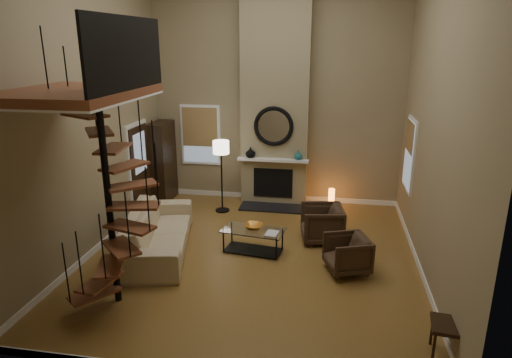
% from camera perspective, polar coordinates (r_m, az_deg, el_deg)
% --- Properties ---
extents(ground, '(6.00, 6.50, 0.01)m').
position_cam_1_polar(ground, '(8.53, -0.46, -9.85)').
color(ground, olive).
rests_on(ground, ground).
extents(back_wall, '(6.00, 0.02, 5.50)m').
position_cam_1_polar(back_wall, '(10.87, 2.58, 11.24)').
color(back_wall, '#91815D').
rests_on(back_wall, ground).
extents(front_wall, '(6.00, 0.02, 5.50)m').
position_cam_1_polar(front_wall, '(4.57, -7.74, 2.86)').
color(front_wall, '#91815D').
rests_on(front_wall, ground).
extents(left_wall, '(0.02, 6.50, 5.50)m').
position_cam_1_polar(left_wall, '(8.72, -20.54, 8.73)').
color(left_wall, '#91815D').
rests_on(left_wall, ground).
extents(right_wall, '(0.02, 6.50, 5.50)m').
position_cam_1_polar(right_wall, '(7.74, 22.13, 7.61)').
color(right_wall, '#91815D').
rests_on(right_wall, ground).
extents(baseboard_back, '(6.00, 0.02, 0.12)m').
position_cam_1_polar(baseboard_back, '(11.45, 2.40, -2.27)').
color(baseboard_back, white).
rests_on(baseboard_back, ground).
extents(baseboard_left, '(0.02, 6.50, 0.12)m').
position_cam_1_polar(baseboard_left, '(9.44, -18.79, -7.59)').
color(baseboard_left, white).
rests_on(baseboard_left, ground).
extents(baseboard_right, '(0.02, 6.50, 0.12)m').
position_cam_1_polar(baseboard_right, '(8.55, 20.03, -10.42)').
color(baseboard_right, white).
rests_on(baseboard_right, ground).
extents(chimney_breast, '(1.60, 0.38, 5.50)m').
position_cam_1_polar(chimney_breast, '(10.68, 2.45, 11.14)').
color(chimney_breast, '#8D805B').
rests_on(chimney_breast, ground).
extents(hearth, '(1.50, 0.60, 0.04)m').
position_cam_1_polar(hearth, '(10.84, 1.94, -3.64)').
color(hearth, black).
rests_on(hearth, ground).
extents(firebox, '(0.95, 0.02, 0.72)m').
position_cam_1_polar(firebox, '(10.94, 2.17, -0.51)').
color(firebox, black).
rests_on(firebox, chimney_breast).
extents(mantel, '(1.70, 0.18, 0.06)m').
position_cam_1_polar(mantel, '(10.69, 2.15, 2.43)').
color(mantel, white).
rests_on(mantel, chimney_breast).
extents(mirror_frame, '(0.94, 0.10, 0.94)m').
position_cam_1_polar(mirror_frame, '(10.58, 2.24, 6.70)').
color(mirror_frame, black).
rests_on(mirror_frame, chimney_breast).
extents(mirror_disc, '(0.80, 0.01, 0.80)m').
position_cam_1_polar(mirror_disc, '(10.59, 2.25, 6.71)').
color(mirror_disc, white).
rests_on(mirror_disc, chimney_breast).
extents(vase_left, '(0.24, 0.24, 0.25)m').
position_cam_1_polar(vase_left, '(10.78, -0.71, 3.40)').
color(vase_left, black).
rests_on(vase_left, mantel).
extents(vase_right, '(0.20, 0.20, 0.21)m').
position_cam_1_polar(vase_right, '(10.64, 5.40, 3.04)').
color(vase_right, '#1C5F63').
rests_on(vase_right, mantel).
extents(window_back, '(1.02, 0.06, 1.52)m').
position_cam_1_polar(window_back, '(11.40, -7.07, 5.67)').
color(window_back, white).
rests_on(window_back, back_wall).
extents(window_right, '(0.06, 1.02, 1.52)m').
position_cam_1_polar(window_right, '(9.87, 18.95, 3.10)').
color(window_right, white).
rests_on(window_right, right_wall).
extents(entry_door, '(0.10, 1.05, 2.16)m').
position_cam_1_polar(entry_door, '(10.61, -14.62, 1.18)').
color(entry_door, white).
rests_on(entry_door, ground).
extents(loft, '(1.70, 2.20, 1.09)m').
position_cam_1_polar(loft, '(6.64, -21.43, 10.54)').
color(loft, brown).
rests_on(loft, left_wall).
extents(spiral_stair, '(1.47, 1.47, 4.06)m').
position_cam_1_polar(spiral_stair, '(6.82, -18.18, -1.54)').
color(spiral_stair, black).
rests_on(spiral_stair, ground).
extents(hutch, '(0.43, 0.92, 2.05)m').
position_cam_1_polar(hutch, '(11.42, -11.83, 1.99)').
color(hutch, black).
rests_on(hutch, ground).
extents(sofa, '(1.65, 2.89, 0.80)m').
position_cam_1_polar(sofa, '(8.81, -12.40, -6.48)').
color(sofa, '#C4B188').
rests_on(sofa, ground).
extents(armchair_near, '(0.94, 0.92, 0.74)m').
position_cam_1_polar(armchair_near, '(9.15, 8.85, -5.64)').
color(armchair_near, '#3E2B1C').
rests_on(armchair_near, ground).
extents(armchair_far, '(0.89, 0.88, 0.64)m').
position_cam_1_polar(armchair_far, '(8.01, 11.95, -9.26)').
color(armchair_far, '#3E2B1C').
rests_on(armchair_far, ground).
extents(coffee_table, '(1.24, 0.74, 0.44)m').
position_cam_1_polar(coffee_table, '(8.60, -0.37, -7.47)').
color(coffee_table, silver).
rests_on(coffee_table, ground).
extents(bowl, '(0.35, 0.35, 0.09)m').
position_cam_1_polar(bowl, '(8.56, -0.31, -6.03)').
color(bowl, '#C67A23').
rests_on(bowl, coffee_table).
extents(book, '(0.26, 0.33, 0.03)m').
position_cam_1_polar(book, '(8.34, 1.84, -6.94)').
color(book, gray).
rests_on(book, coffee_table).
extents(floor_lamp, '(0.37, 0.37, 1.70)m').
position_cam_1_polar(floor_lamp, '(10.29, -4.46, 3.31)').
color(floor_lamp, black).
rests_on(floor_lamp, ground).
extents(accent_lamp, '(0.15, 0.15, 0.52)m').
position_cam_1_polar(accent_lamp, '(10.84, 9.55, -2.58)').
color(accent_lamp, orange).
rests_on(accent_lamp, ground).
extents(side_chair, '(0.50, 0.50, 0.97)m').
position_cam_1_polar(side_chair, '(6.38, 24.36, -16.14)').
color(side_chair, black).
rests_on(side_chair, ground).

